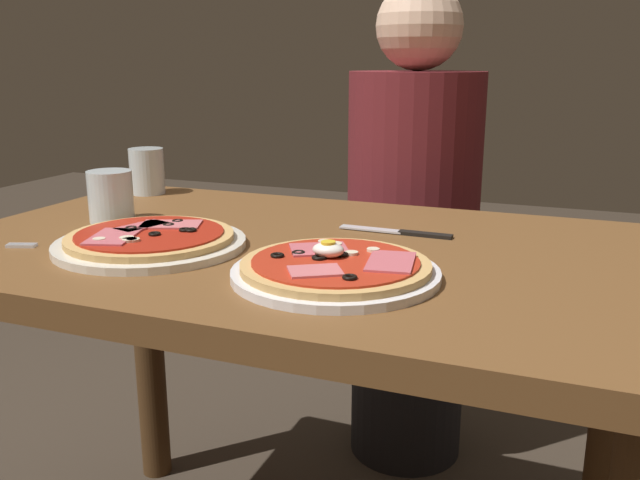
{
  "coord_description": "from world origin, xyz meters",
  "views": [
    {
      "loc": [
        0.42,
        -0.95,
        1.0
      ],
      "look_at": [
        0.08,
        -0.07,
        0.75
      ],
      "focal_mm": 37.95,
      "sensor_mm": 36.0,
      "label": 1
    }
  ],
  "objects_px": {
    "pizza_foreground": "(336,269)",
    "diner_person": "(412,245)",
    "pizza_across_left": "(150,240)",
    "water_glass_near": "(111,200)",
    "water_glass_far": "(147,174)",
    "dining_table": "(293,316)",
    "knife": "(403,232)"
  },
  "relations": [
    {
      "from": "pizza_foreground",
      "to": "diner_person",
      "type": "relative_size",
      "value": 0.24
    },
    {
      "from": "pizza_across_left",
      "to": "water_glass_near",
      "type": "height_order",
      "value": "water_glass_near"
    },
    {
      "from": "water_glass_near",
      "to": "water_glass_far",
      "type": "relative_size",
      "value": 0.93
    },
    {
      "from": "pizza_across_left",
      "to": "water_glass_near",
      "type": "relative_size",
      "value": 3.21
    },
    {
      "from": "pizza_foreground",
      "to": "diner_person",
      "type": "xyz_separation_m",
      "value": [
        -0.08,
        0.77,
        -0.17
      ]
    },
    {
      "from": "dining_table",
      "to": "pizza_foreground",
      "type": "xyz_separation_m",
      "value": [
        0.13,
        -0.14,
        0.14
      ]
    },
    {
      "from": "water_glass_far",
      "to": "knife",
      "type": "bearing_deg",
      "value": -13.31
    },
    {
      "from": "knife",
      "to": "diner_person",
      "type": "distance_m",
      "value": 0.55
    },
    {
      "from": "knife",
      "to": "diner_person",
      "type": "xyz_separation_m",
      "value": [
        -0.11,
        0.51,
        -0.16
      ]
    },
    {
      "from": "water_glass_near",
      "to": "diner_person",
      "type": "distance_m",
      "value": 0.76
    },
    {
      "from": "dining_table",
      "to": "diner_person",
      "type": "xyz_separation_m",
      "value": [
        0.04,
        0.63,
        -0.03
      ]
    },
    {
      "from": "pizza_across_left",
      "to": "water_glass_near",
      "type": "bearing_deg",
      "value": 143.58
    },
    {
      "from": "pizza_across_left",
      "to": "water_glass_far",
      "type": "bearing_deg",
      "value": 125.8
    },
    {
      "from": "dining_table",
      "to": "knife",
      "type": "distance_m",
      "value": 0.23
    },
    {
      "from": "water_glass_near",
      "to": "diner_person",
      "type": "xyz_separation_m",
      "value": [
        0.41,
        0.61,
        -0.2
      ]
    },
    {
      "from": "water_glass_near",
      "to": "diner_person",
      "type": "height_order",
      "value": "diner_person"
    },
    {
      "from": "pizza_foreground",
      "to": "pizza_across_left",
      "type": "distance_m",
      "value": 0.32
    },
    {
      "from": "pizza_foreground",
      "to": "dining_table",
      "type": "bearing_deg",
      "value": 131.56
    },
    {
      "from": "knife",
      "to": "pizza_foreground",
      "type": "bearing_deg",
      "value": -95.17
    },
    {
      "from": "water_glass_near",
      "to": "knife",
      "type": "xyz_separation_m",
      "value": [
        0.52,
        0.1,
        -0.04
      ]
    },
    {
      "from": "dining_table",
      "to": "pizza_foreground",
      "type": "bearing_deg",
      "value": -48.44
    },
    {
      "from": "dining_table",
      "to": "water_glass_near",
      "type": "relative_size",
      "value": 12.41
    },
    {
      "from": "water_glass_far",
      "to": "knife",
      "type": "distance_m",
      "value": 0.63
    },
    {
      "from": "knife",
      "to": "dining_table",
      "type": "bearing_deg",
      "value": -141.02
    },
    {
      "from": "pizza_foreground",
      "to": "pizza_across_left",
      "type": "height_order",
      "value": "pizza_foreground"
    },
    {
      "from": "water_glass_near",
      "to": "knife",
      "type": "height_order",
      "value": "water_glass_near"
    },
    {
      "from": "water_glass_near",
      "to": "pizza_across_left",
      "type": "bearing_deg",
      "value": -36.42
    },
    {
      "from": "dining_table",
      "to": "water_glass_near",
      "type": "xyz_separation_m",
      "value": [
        -0.37,
        0.02,
        0.16
      ]
    },
    {
      "from": "water_glass_near",
      "to": "knife",
      "type": "distance_m",
      "value": 0.53
    },
    {
      "from": "knife",
      "to": "water_glass_far",
      "type": "bearing_deg",
      "value": 166.69
    },
    {
      "from": "knife",
      "to": "pizza_across_left",
      "type": "bearing_deg",
      "value": -146.53
    },
    {
      "from": "pizza_across_left",
      "to": "water_glass_near",
      "type": "distance_m",
      "value": 0.22
    }
  ]
}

